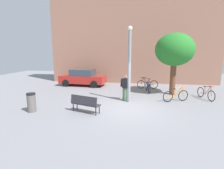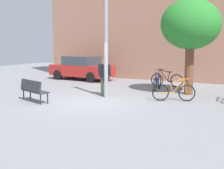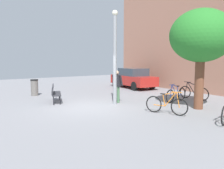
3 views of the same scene
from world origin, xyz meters
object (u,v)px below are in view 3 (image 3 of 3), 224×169
object	(u,v)px
bicycle_blue	(176,95)
person_by_lamppost	(117,84)
lamppost	(115,55)
park_bench	(55,92)
bicycle_black	(194,93)
parked_car_red	(133,78)
bicycle_orange	(166,105)
trash_bin	(35,87)
plaza_tree	(201,37)

from	to	relation	value
bicycle_blue	person_by_lamppost	bearing A→B (deg)	-120.51
lamppost	person_by_lamppost	world-z (taller)	lamppost
park_bench	bicycle_black	world-z (taller)	bicycle_black
lamppost	parked_car_red	size ratio (longest dim) A/B	1.07
bicycle_orange	parked_car_red	world-z (taller)	parked_car_red
bicycle_black	bicycle_orange	bearing A→B (deg)	-67.94
bicycle_orange	trash_bin	distance (m)	8.56
bicycle_orange	park_bench	bearing A→B (deg)	-150.47
bicycle_black	bicycle_blue	bearing A→B (deg)	-91.19
bicycle_orange	person_by_lamppost	bearing A→B (deg)	-175.77
park_bench	bicycle_blue	bearing A→B (deg)	56.99
plaza_tree	bicycle_black	world-z (taller)	plaza_tree
plaza_tree	bicycle_orange	distance (m)	3.48
person_by_lamppost	lamppost	bearing A→B (deg)	-49.51
park_bench	parked_car_red	bearing A→B (deg)	108.32
person_by_lamppost	bicycle_orange	distance (m)	3.29
park_bench	plaza_tree	distance (m)	7.65
park_bench	bicycle_orange	size ratio (longest dim) A/B	0.99
bicycle_blue	bicycle_orange	xyz separation A→B (m)	(1.62, -2.49, -0.00)
parked_car_red	person_by_lamppost	bearing A→B (deg)	-46.90
bicycle_black	park_bench	bearing A→B (deg)	-117.34
park_bench	bicycle_orange	distance (m)	5.89
person_by_lamppost	bicycle_black	bearing A→B (deg)	68.57
person_by_lamppost	park_bench	distance (m)	3.29
lamppost	park_bench	size ratio (longest dim) A/B	2.79
bicycle_black	trash_bin	size ratio (longest dim) A/B	1.78
lamppost	bicycle_black	distance (m)	5.13
bicycle_orange	parked_car_red	bearing A→B (deg)	149.95
lamppost	trash_bin	xyz separation A→B (m)	(-4.99, -2.63, -1.98)
lamppost	bicycle_orange	distance (m)	3.68
plaza_tree	parked_car_red	world-z (taller)	plaza_tree
bicycle_black	trash_bin	world-z (taller)	trash_bin
person_by_lamppost	parked_car_red	xyz separation A→B (m)	(-4.29, 4.59, -0.19)
lamppost	bicycle_blue	size ratio (longest dim) A/B	2.58
bicycle_orange	parked_car_red	xyz separation A→B (m)	(-7.52, 4.35, 0.39)
plaza_tree	trash_bin	distance (m)	9.96
bicycle_blue	trash_bin	world-z (taller)	trash_bin
bicycle_black	lamppost	bearing A→B (deg)	-107.06
person_by_lamppost	bicycle_orange	world-z (taller)	person_by_lamppost
bicycle_black	trash_bin	bearing A→B (deg)	-131.87
plaza_tree	bicycle_blue	distance (m)	3.40
park_bench	bicycle_blue	world-z (taller)	bicycle_blue
lamppost	park_bench	world-z (taller)	lamppost
trash_bin	bicycle_orange	bearing A→B (deg)	21.74
plaza_tree	bicycle_orange	size ratio (longest dim) A/B	2.65
person_by_lamppost	park_bench	bearing A→B (deg)	-125.43
person_by_lamppost	bicycle_blue	xyz separation A→B (m)	(1.60, 2.72, -0.58)
person_by_lamppost	park_bench	size ratio (longest dim) A/B	1.00
bicycle_orange	bicycle_black	bearing A→B (deg)	112.06
bicycle_black	bicycle_blue	world-z (taller)	same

